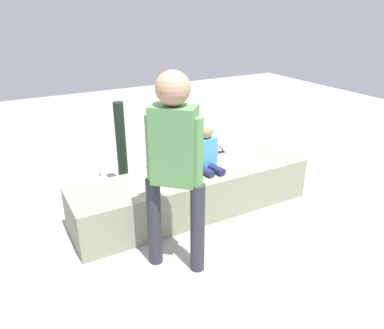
{
  "coord_description": "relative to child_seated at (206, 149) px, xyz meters",
  "views": [
    {
      "loc": [
        -1.62,
        -2.86,
        1.95
      ],
      "look_at": [
        -0.2,
        -0.31,
        0.68
      ],
      "focal_mm": 34.83,
      "sensor_mm": 36.0,
      "label": 1
    }
  ],
  "objects": [
    {
      "name": "adult_standing",
      "position": [
        -0.68,
        -0.69,
        0.29
      ],
      "size": [
        0.36,
        0.36,
        1.55
      ],
      "color": "#2C2D36",
      "rests_on": "ground_plane"
    },
    {
      "name": "water_bottle_near_gift",
      "position": [
        -0.71,
        1.24,
        -0.55
      ],
      "size": [
        0.07,
        0.07,
        0.2
      ],
      "color": "silver",
      "rests_on": "ground_plane"
    },
    {
      "name": "cake_box_white",
      "position": [
        -1.09,
        0.88,
        -0.57
      ],
      "size": [
        0.36,
        0.4,
        0.14
      ],
      "primitive_type": "cube",
      "rotation": [
        0.0,
        0.0,
        -0.32
      ],
      "color": "white",
      "rests_on": "ground_plane"
    },
    {
      "name": "gift_bag",
      "position": [
        -0.04,
        1.08,
        -0.52
      ],
      "size": [
        0.21,
        0.13,
        0.28
      ],
      "color": "gold",
      "rests_on": "ground_plane"
    },
    {
      "name": "water_bottle_far_side",
      "position": [
        -0.67,
        0.53,
        -0.56
      ],
      "size": [
        0.06,
        0.06,
        0.19
      ],
      "color": "silver",
      "rests_on": "ground_plane"
    },
    {
      "name": "handbag_black_leather",
      "position": [
        0.6,
        0.72,
        -0.53
      ],
      "size": [
        0.28,
        0.15,
        0.32
      ],
      "color": "black",
      "rests_on": "ground_plane"
    },
    {
      "name": "concrete_ledge",
      "position": [
        -0.14,
        -0.02,
        -0.43
      ],
      "size": [
        2.41,
        0.6,
        0.43
      ],
      "primitive_type": "cube",
      "color": "gray",
      "rests_on": "ground_plane"
    },
    {
      "name": "ground_plane",
      "position": [
        -0.14,
        -0.02,
        -0.64
      ],
      "size": [
        12.0,
        12.0,
        0.0
      ],
      "primitive_type": "plane",
      "color": "gray"
    },
    {
      "name": "cake_plate",
      "position": [
        -0.28,
        0.01,
        -0.19
      ],
      "size": [
        0.22,
        0.22,
        0.07
      ],
      "color": "#E0594C",
      "rests_on": "concrete_ledge"
    },
    {
      "name": "railing_post",
      "position": [
        -0.58,
        0.83,
        -0.28
      ],
      "size": [
        0.36,
        0.36,
        1.0
      ],
      "color": "black",
      "rests_on": "ground_plane"
    },
    {
      "name": "child_seated",
      "position": [
        0.0,
        0.0,
        0.0
      ],
      "size": [
        0.28,
        0.33,
        0.48
      ],
      "color": "#1F214B",
      "rests_on": "concrete_ledge"
    }
  ]
}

